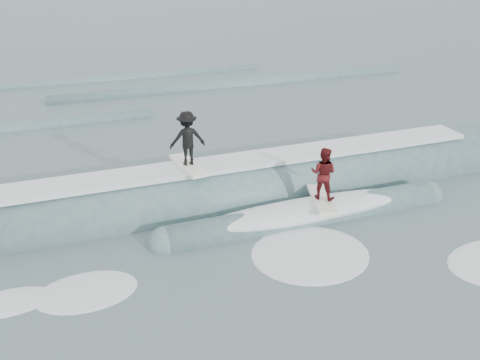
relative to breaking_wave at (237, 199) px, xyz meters
name	(u,v)px	position (x,y,z in m)	size (l,w,h in m)	color
ground	(276,256)	(-0.19, -3.62, -0.03)	(160.00, 160.00, 0.00)	#425960
breaking_wave	(237,199)	(0.00, 0.00, 0.00)	(24.02, 4.07, 2.58)	#3D6066
surfer_black	(187,140)	(-1.57, 0.24, 2.22)	(1.15, 2.06, 1.83)	white
surfer_red	(323,176)	(2.07, -1.96, 1.34)	(1.08, 2.07, 1.75)	white
whitewater	(292,270)	(-0.07, -4.37, -0.03)	(15.49, 4.75, 0.10)	white
far_swells	(111,99)	(-2.21, 14.03, -0.03)	(39.17, 8.65, 0.80)	#3D6066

